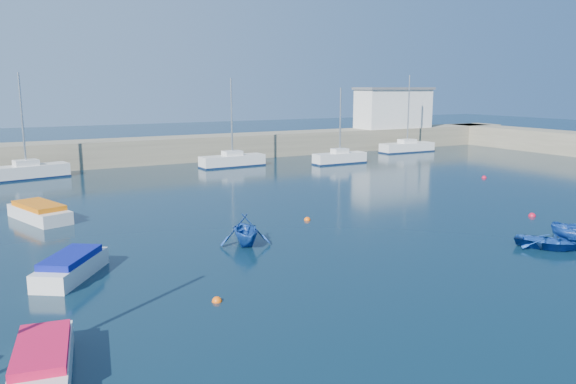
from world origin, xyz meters
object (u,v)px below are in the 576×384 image
dinghy_left (245,230)px  motorboat_0 (43,361)px  sailboat_8 (407,147)px  sailboat_5 (27,171)px  motorboat_2 (39,212)px  motorboat_1 (71,267)px  sailboat_7 (340,158)px  dinghy_center (548,242)px  sailboat_6 (232,160)px  harbor_office (393,109)px

dinghy_left → motorboat_0: bearing=-122.0°
sailboat_8 → motorboat_0: size_ratio=2.13×
sailboat_5 → sailboat_8: bearing=-101.6°
motorboat_0 → motorboat_2: (1.65, 20.32, 0.06)m
sailboat_8 → motorboat_1: 52.37m
sailboat_8 → motorboat_0: 58.90m
motorboat_2 → dinghy_left: (8.77, -10.88, 0.30)m
sailboat_7 → dinghy_center: (-8.37, -31.36, -0.31)m
sailboat_8 → dinghy_center: 42.22m
sailboat_6 → motorboat_0: (-21.04, -36.29, -0.19)m
sailboat_6 → dinghy_center: sailboat_6 is taller
motorboat_1 → dinghy_center: (21.63, -6.73, -0.17)m
sailboat_6 → dinghy_center: bearing=-179.4°
sailboat_7 → motorboat_1: (-30.00, -24.63, -0.15)m
sailboat_5 → dinghy_center: bearing=-161.2°
harbor_office → dinghy_center: bearing=-119.5°
motorboat_1 → motorboat_2: bearing=125.0°
sailboat_5 → sailboat_8: size_ratio=0.98×
sailboat_7 → sailboat_8: bearing=-70.5°
motorboat_0 → dinghy_left: 14.06m
motorboat_2 → sailboat_7: bearing=4.2°
sailboat_6 → sailboat_8: sailboat_8 is taller
sailboat_5 → dinghy_center: (21.38, -36.09, -0.35)m
sailboat_5 → sailboat_6: bearing=-106.1°
motorboat_0 → motorboat_1: 8.55m
dinghy_center → dinghy_left: size_ratio=1.03×
sailboat_6 → dinghy_left: size_ratio=2.93×
harbor_office → dinghy_center: harbor_office is taller
sailboat_8 → dinghy_center: (-21.62, -36.26, -0.31)m
motorboat_0 → motorboat_1: (1.87, 8.35, 0.04)m
sailboat_5 → harbor_office: bearing=-94.9°
harbor_office → sailboat_8: (-1.91, -5.28, -4.47)m
motorboat_2 → dinghy_center: (21.85, -18.70, -0.18)m
motorboat_2 → sailboat_8: bearing=3.4°
harbor_office → motorboat_2: harbor_office is taller
dinghy_left → motorboat_1: bearing=-156.9°
sailboat_5 → motorboat_2: sailboat_5 is taller
motorboat_1 → dinghy_left: dinghy_left is taller
motorboat_2 → harbor_office: bearing=8.1°
sailboat_6 → dinghy_center: 34.76m
sailboat_5 → motorboat_1: 29.36m
harbor_office → sailboat_8: bearing=-109.9°
sailboat_5 → dinghy_left: sailboat_5 is taller
sailboat_7 → harbor_office: bearing=-56.9°
sailboat_5 → sailboat_6: size_ratio=1.04×
motorboat_2 → sailboat_6: bearing=20.9°
motorboat_1 → dinghy_left: size_ratio=1.44×
sailboat_5 → dinghy_center: 41.95m
sailboat_7 → motorboat_0: 45.85m
sailboat_8 → dinghy_center: sailboat_8 is taller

